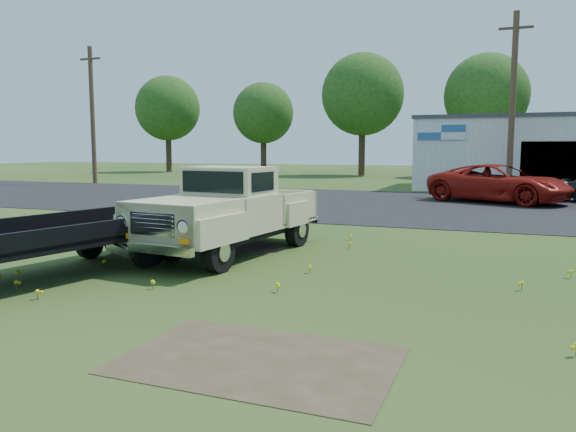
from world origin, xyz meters
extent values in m
plane|color=#284516|center=(0.00, 0.00, 0.00)|extent=(140.00, 140.00, 0.00)
cube|color=black|center=(0.00, 15.00, 0.00)|extent=(90.00, 14.00, 0.02)
cube|color=#443524|center=(1.50, -3.00, 0.00)|extent=(3.00, 2.00, 0.01)
cube|color=#443524|center=(-2.00, 3.50, 0.00)|extent=(2.20, 1.60, 0.01)
cube|color=beige|center=(6.00, 27.00, 2.00)|extent=(14.00, 8.00, 4.00)
cube|color=#3F3F44|center=(6.00, 27.00, 4.05)|extent=(14.20, 8.20, 0.20)
cube|color=black|center=(6.00, 23.05, 1.60)|extent=(3.00, 0.10, 2.20)
cube|color=silver|center=(0.50, 22.95, 3.20)|extent=(2.50, 0.08, 0.80)
cylinder|color=#4A3922|center=(-22.00, 22.00, 4.50)|extent=(0.30, 0.30, 9.00)
cube|color=#4A3922|center=(-22.00, 22.00, 8.20)|extent=(1.60, 0.12, 0.12)
cylinder|color=#4A3922|center=(4.00, 22.00, 4.50)|extent=(0.30, 0.30, 9.00)
cube|color=#4A3922|center=(4.00, 22.00, 8.20)|extent=(1.60, 0.12, 0.12)
cylinder|color=#3B291A|center=(-28.00, 40.00, 1.80)|extent=(0.56, 0.56, 3.60)
sphere|color=#1C4112|center=(-28.00, 40.00, 6.32)|extent=(6.40, 6.40, 6.40)
cylinder|color=#3B291A|center=(-18.00, 41.00, 1.62)|extent=(0.56, 0.56, 3.24)
sphere|color=#1C4112|center=(-18.00, 41.00, 5.69)|extent=(5.76, 5.76, 5.76)
cylinder|color=#3B291A|center=(-8.00, 39.50, 1.98)|extent=(0.56, 0.56, 3.96)
sphere|color=#1C4112|center=(-8.00, 39.50, 6.95)|extent=(7.04, 7.04, 7.04)
cylinder|color=#3B291A|center=(2.00, 40.50, 1.89)|extent=(0.56, 0.56, 3.78)
sphere|color=#1C4112|center=(2.00, 40.50, 6.64)|extent=(6.72, 6.72, 6.72)
imported|color=maroon|center=(3.62, 17.34, 0.82)|extent=(6.50, 4.85, 1.64)
camera|label=1|loc=(3.99, -8.44, 2.33)|focal=35.00mm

